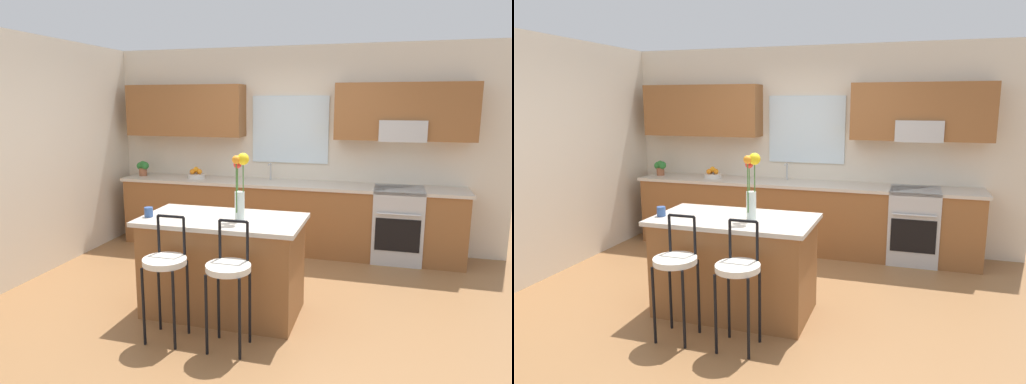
% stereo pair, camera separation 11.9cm
% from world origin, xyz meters
% --- Properties ---
extents(ground_plane, '(14.00, 14.00, 0.00)m').
position_xyz_m(ground_plane, '(0.00, 0.00, 0.00)').
color(ground_plane, olive).
extents(wall_left, '(0.12, 4.60, 2.70)m').
position_xyz_m(wall_left, '(-2.56, 0.30, 1.35)').
color(wall_left, beige).
rests_on(wall_left, ground).
extents(back_wall_assembly, '(5.60, 0.50, 2.70)m').
position_xyz_m(back_wall_assembly, '(0.03, 1.99, 1.51)').
color(back_wall_assembly, beige).
rests_on(back_wall_assembly, ground).
extents(counter_run, '(4.56, 0.64, 0.92)m').
position_xyz_m(counter_run, '(-0.00, 1.70, 0.47)').
color(counter_run, brown).
rests_on(counter_run, ground).
extents(sink_faucet, '(0.02, 0.13, 0.23)m').
position_xyz_m(sink_faucet, '(-0.24, 1.84, 1.06)').
color(sink_faucet, '#B7BABC').
rests_on(sink_faucet, counter_run).
extents(oven_range, '(0.60, 0.64, 0.92)m').
position_xyz_m(oven_range, '(1.45, 1.68, 0.46)').
color(oven_range, '#B7BABC').
rests_on(oven_range, ground).
extents(kitchen_island, '(1.49, 0.82, 0.92)m').
position_xyz_m(kitchen_island, '(-0.14, -0.33, 0.46)').
color(kitchen_island, brown).
rests_on(kitchen_island, ground).
extents(bar_stool_near, '(0.36, 0.36, 1.04)m').
position_xyz_m(bar_stool_near, '(-0.41, -0.95, 0.64)').
color(bar_stool_near, black).
rests_on(bar_stool_near, ground).
extents(bar_stool_middle, '(0.36, 0.36, 1.04)m').
position_xyz_m(bar_stool_middle, '(0.14, -0.95, 0.64)').
color(bar_stool_middle, black).
rests_on(bar_stool_middle, ground).
extents(flower_vase, '(0.16, 0.16, 0.61)m').
position_xyz_m(flower_vase, '(0.05, -0.38, 1.25)').
color(flower_vase, silver).
rests_on(flower_vase, kitchen_island).
extents(mug_ceramic, '(0.08, 0.08, 0.09)m').
position_xyz_m(mug_ceramic, '(-0.80, -0.49, 0.97)').
color(mug_ceramic, '#33518C').
rests_on(mug_ceramic, kitchen_island).
extents(fruit_bowl_oranges, '(0.24, 0.24, 0.16)m').
position_xyz_m(fruit_bowl_oranges, '(-1.27, 1.70, 0.97)').
color(fruit_bowl_oranges, silver).
rests_on(fruit_bowl_oranges, counter_run).
extents(potted_plant_small, '(0.19, 0.13, 0.21)m').
position_xyz_m(potted_plant_small, '(-2.10, 1.70, 1.04)').
color(potted_plant_small, '#9E5B3D').
rests_on(potted_plant_small, counter_run).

